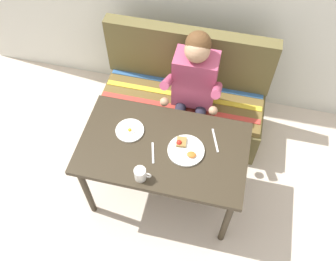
{
  "coord_description": "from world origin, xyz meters",
  "views": [
    {
      "loc": [
        0.35,
        -1.34,
        2.92
      ],
      "look_at": [
        0.0,
        0.15,
        0.72
      ],
      "focal_mm": 39.17,
      "sensor_mm": 36.0,
      "label": 1
    }
  ],
  "objects": [
    {
      "name": "coffee_mug",
      "position": [
        -0.09,
        -0.27,
        0.78
      ],
      "size": [
        0.12,
        0.08,
        0.1
      ],
      "color": "white",
      "rests_on": "table"
    },
    {
      "name": "couch",
      "position": [
        0.0,
        0.76,
        0.33
      ],
      "size": [
        1.44,
        0.56,
        1.0
      ],
      "color": "brown",
      "rests_on": "ground"
    },
    {
      "name": "table",
      "position": [
        0.0,
        0.0,
        0.65
      ],
      "size": [
        1.2,
        0.7,
        0.73
      ],
      "color": "#31281B",
      "rests_on": "ground"
    },
    {
      "name": "knife",
      "position": [
        0.35,
        0.13,
        0.73
      ],
      "size": [
        0.08,
        0.19,
        0.0
      ],
      "primitive_type": "cube",
      "rotation": [
        0.0,
        0.0,
        0.35
      ],
      "color": "silver",
      "rests_on": "table"
    },
    {
      "name": "ground_plane",
      "position": [
        0.0,
        0.0,
        0.0
      ],
      "size": [
        8.0,
        8.0,
        0.0
      ],
      "primitive_type": "plane",
      "color": "beige"
    },
    {
      "name": "person",
      "position": [
        0.1,
        0.59,
        0.74
      ],
      "size": [
        0.45,
        0.61,
        1.21
      ],
      "color": "#AF4466",
      "rests_on": "ground"
    },
    {
      "name": "plate_breakfast",
      "position": [
        0.16,
        0.01,
        0.74
      ],
      "size": [
        0.26,
        0.26,
        0.05
      ],
      "color": "white",
      "rests_on": "table"
    },
    {
      "name": "fork",
      "position": [
        -0.06,
        -0.07,
        0.73
      ],
      "size": [
        0.06,
        0.17,
        0.0
      ],
      "primitive_type": "cube",
      "rotation": [
        0.0,
        0.0,
        0.28
      ],
      "color": "silver",
      "rests_on": "table"
    },
    {
      "name": "plate_eggs",
      "position": [
        -0.27,
        0.08,
        0.74
      ],
      "size": [
        0.21,
        0.21,
        0.04
      ],
      "color": "white",
      "rests_on": "table"
    }
  ]
}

